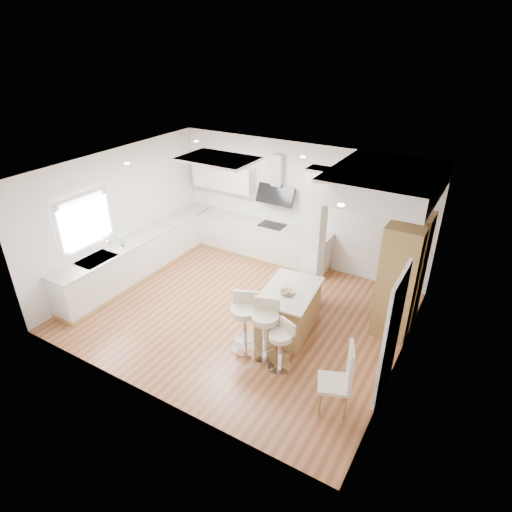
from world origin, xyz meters
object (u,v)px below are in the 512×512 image
Objects in this scene: bar_stool_b at (265,326)px; dining_chair at (342,377)px; bar_stool_c at (281,343)px; bar_stool_a at (245,319)px; peninsula at (289,309)px.

bar_stool_b is 1.57m from dining_chair.
bar_stool_c is (0.37, -0.14, -0.10)m from bar_stool_b.
dining_chair is at bearing 5.76° from bar_stool_c.
bar_stool_a is 0.39m from bar_stool_b.
peninsula is 1.36× the size of bar_stool_b.
peninsula is 1.64× the size of bar_stool_c.
dining_chair is at bearing -35.29° from bar_stool_b.
bar_stool_b is at bearing -178.65° from bar_stool_c.
dining_chair reaches higher than bar_stool_b.
dining_chair is at bearing -48.31° from peninsula.
dining_chair is (1.50, -0.47, 0.01)m from bar_stool_b.
bar_stool_c is (0.76, -0.12, -0.11)m from bar_stool_a.
dining_chair reaches higher than bar_stool_a.
peninsula is 1.08m from bar_stool_c.
bar_stool_a is 0.94× the size of dining_chair.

